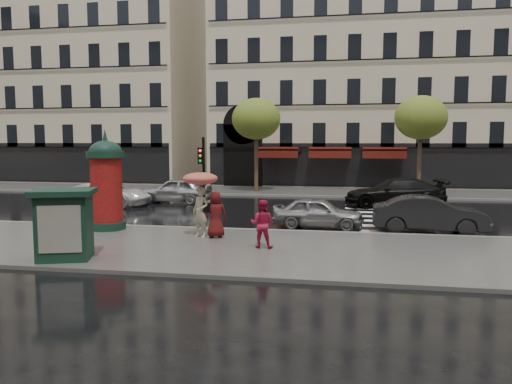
% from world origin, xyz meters
% --- Properties ---
extents(ground, '(160.00, 160.00, 0.00)m').
position_xyz_m(ground, '(0.00, 0.00, 0.00)').
color(ground, black).
rests_on(ground, ground).
extents(near_sidewalk, '(90.00, 7.00, 0.12)m').
position_xyz_m(near_sidewalk, '(0.00, -0.50, 0.06)').
color(near_sidewalk, '#474744').
rests_on(near_sidewalk, ground).
extents(far_sidewalk, '(90.00, 6.00, 0.12)m').
position_xyz_m(far_sidewalk, '(0.00, 19.00, 0.06)').
color(far_sidewalk, '#474744').
rests_on(far_sidewalk, ground).
extents(near_kerb, '(90.00, 0.25, 0.14)m').
position_xyz_m(near_kerb, '(0.00, 3.00, 0.07)').
color(near_kerb, slate).
rests_on(near_kerb, ground).
extents(far_kerb, '(90.00, 0.25, 0.14)m').
position_xyz_m(far_kerb, '(0.00, 16.00, 0.07)').
color(far_kerb, slate).
rests_on(far_kerb, ground).
extents(zebra_crossing, '(3.60, 11.75, 0.01)m').
position_xyz_m(zebra_crossing, '(6.00, 9.60, 0.01)').
color(zebra_crossing, silver).
rests_on(zebra_crossing, ground).
extents(bldg_far_corner, '(26.00, 14.00, 22.90)m').
position_xyz_m(bldg_far_corner, '(6.00, 30.00, 11.31)').
color(bldg_far_corner, '#B7A88C').
rests_on(bldg_far_corner, ground).
extents(bldg_far_left, '(24.00, 14.00, 22.90)m').
position_xyz_m(bldg_far_left, '(-22.00, 30.00, 11.31)').
color(bldg_far_left, '#B7A88C').
rests_on(bldg_far_left, ground).
extents(tree_far_left, '(3.40, 3.40, 6.64)m').
position_xyz_m(tree_far_left, '(-2.00, 18.00, 5.17)').
color(tree_far_left, '#38281C').
rests_on(tree_far_left, ground).
extents(tree_far_right, '(3.40, 3.40, 6.64)m').
position_xyz_m(tree_far_right, '(9.00, 18.00, 5.17)').
color(tree_far_right, '#38281C').
rests_on(tree_far_right, ground).
extents(woman_umbrella, '(1.29, 1.29, 2.48)m').
position_xyz_m(woman_umbrella, '(-1.04, 1.04, 1.75)').
color(woman_umbrella, '#BBB39A').
rests_on(woman_umbrella, near_sidewalk).
extents(woman_red, '(0.81, 0.64, 1.61)m').
position_xyz_m(woman_red, '(1.49, -0.38, 0.93)').
color(woman_red, '#A91438').
rests_on(woman_red, near_sidewalk).
extents(man_burgundy, '(0.98, 0.83, 1.71)m').
position_xyz_m(man_burgundy, '(-0.48, 1.07, 0.97)').
color(man_burgundy, '#4F0F11').
rests_on(man_burgundy, near_sidewalk).
extents(morris_column, '(1.49, 1.49, 4.01)m').
position_xyz_m(morris_column, '(-5.23, 2.02, 2.04)').
color(morris_column, black).
rests_on(morris_column, near_sidewalk).
extents(traffic_light, '(0.26, 0.36, 3.69)m').
position_xyz_m(traffic_light, '(-1.43, 2.73, 2.36)').
color(traffic_light, black).
rests_on(traffic_light, near_sidewalk).
extents(newsstand, '(2.12, 1.94, 2.10)m').
position_xyz_m(newsstand, '(-4.06, -3.00, 1.20)').
color(newsstand, black).
rests_on(newsstand, near_sidewalk).
extents(car_silver, '(3.88, 1.72, 1.30)m').
position_xyz_m(car_silver, '(3.08, 4.48, 0.65)').
color(car_silver, '#98999D').
rests_on(car_silver, ground).
extents(car_darkgrey, '(4.49, 1.68, 1.47)m').
position_xyz_m(car_darkgrey, '(7.53, 4.20, 0.73)').
color(car_darkgrey, black).
rests_on(car_darkgrey, ground).
extents(car_white, '(4.94, 2.37, 1.36)m').
position_xyz_m(car_white, '(-9.07, 9.61, 0.68)').
color(car_white, silver).
rests_on(car_white, ground).
extents(car_black, '(5.72, 2.90, 1.59)m').
position_xyz_m(car_black, '(6.90, 11.97, 0.80)').
color(car_black, black).
rests_on(car_black, ground).
extents(car_far_silver, '(4.39, 1.80, 1.49)m').
position_xyz_m(car_far_silver, '(-5.78, 11.69, 0.75)').
color(car_far_silver, '#B1B1B6').
rests_on(car_far_silver, ground).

